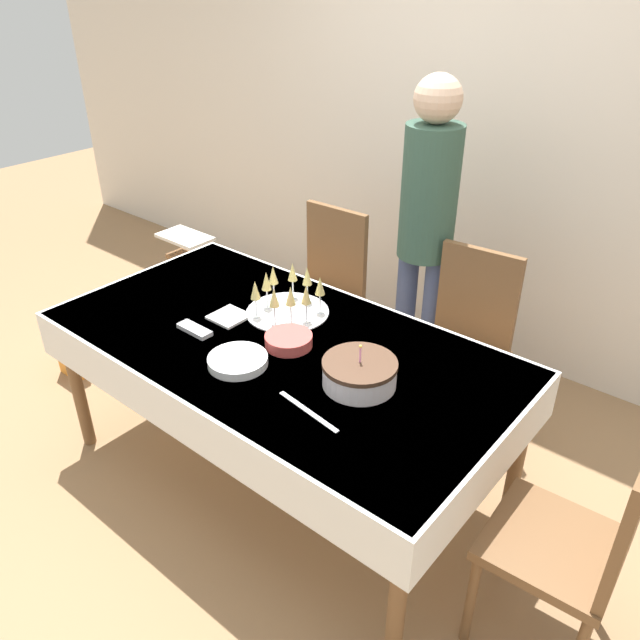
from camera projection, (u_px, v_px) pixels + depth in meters
ground_plane at (284, 475)px, 2.99m from camera, size 12.00×12.00×0.00m
wall_back at (483, 126)px, 3.43m from camera, size 8.00×0.05×2.70m
dining_table at (279, 360)px, 2.66m from camera, size 2.00×1.06×0.76m
dining_chair_far_left at (324, 286)px, 3.53m from camera, size 0.43×0.43×0.97m
dining_chair_far_right at (464, 339)px, 3.04m from camera, size 0.45×0.45×0.97m
dining_chair_right_end at (584, 539)px, 1.99m from camera, size 0.44×0.44×0.97m
birthday_cake at (360, 373)px, 2.31m from camera, size 0.28×0.28×0.18m
champagne_tray at (287, 295)px, 2.77m from camera, size 0.37×0.37×0.18m
plate_stack_main at (237, 360)px, 2.45m from camera, size 0.24×0.24×0.03m
plate_stack_dessert at (288, 341)px, 2.56m from camera, size 0.20×0.20×0.05m
cake_knife at (308, 411)px, 2.19m from camera, size 0.30×0.06×0.00m
fork_pile at (195, 330)px, 2.66m from camera, size 0.17×0.06×0.02m
napkin_pile at (228, 317)px, 2.76m from camera, size 0.15×0.15×0.01m
person_standing at (427, 216)px, 3.09m from camera, size 0.28×0.28×1.71m
high_chair at (199, 266)px, 3.90m from camera, size 0.33×0.35×0.71m
gift_bag at (72, 352)px, 3.65m from camera, size 0.18×0.11×0.31m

